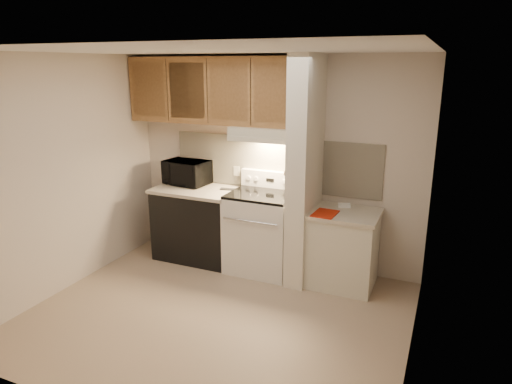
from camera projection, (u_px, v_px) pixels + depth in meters
The scene contains 50 objects.
floor at pixel (217, 315), 4.49m from camera, with size 3.60×3.60×0.00m, color tan.
ceiling at pixel (210, 50), 3.81m from camera, with size 3.60×3.60×0.00m, color white.
wall_back at pixel (273, 162), 5.48m from camera, with size 3.60×0.02×2.50m, color beige.
wall_left at pixel (64, 175), 4.84m from camera, with size 0.02×3.00×2.50m, color beige.
wall_right at pixel (422, 219), 3.47m from camera, with size 0.02×3.00×2.50m, color beige.
backsplash at pixel (273, 163), 5.47m from camera, with size 2.60×0.02×0.63m, color beige.
range_body at pixel (262, 233), 5.39m from camera, with size 0.76×0.65×0.92m, color silver.
oven_window at pixel (251, 239), 5.10m from camera, with size 0.50×0.01×0.30m, color black.
oven_handle at pixel (250, 221), 5.00m from camera, with size 0.02×0.02×0.65m, color silver.
cooktop at pixel (262, 194), 5.26m from camera, with size 0.74×0.64×0.03m, color black.
range_backguard at pixel (271, 179), 5.48m from camera, with size 0.76×0.08×0.20m, color silver.
range_display at pixel (270, 180), 5.44m from camera, with size 0.10×0.01×0.04m, color black.
range_knob_left_outer at pixel (249, 178), 5.55m from camera, with size 0.05×0.05×0.02m, color silver.
range_knob_left_inner at pixel (256, 179), 5.51m from camera, with size 0.05×0.05×0.02m, color silver.
range_knob_right_inner at pixel (284, 182), 5.37m from camera, with size 0.05×0.05×0.02m, color silver.
range_knob_right_outer at pixel (292, 182), 5.33m from camera, with size 0.05×0.05×0.02m, color silver.
dishwasher_front at pixel (198, 225), 5.74m from camera, with size 1.00×0.63×0.87m, color black.
left_countertop at pixel (197, 190), 5.62m from camera, with size 1.04×0.67×0.04m, color #BFB39C.
spoon_rest at pixel (229, 189), 5.54m from camera, with size 0.22×0.07×0.02m, color black.
teal_jar at pixel (182, 178), 5.92m from camera, with size 0.09×0.09×0.10m, color #1D6150.
outlet at pixel (237, 171), 5.68m from camera, with size 0.08×0.01×0.12m, color beige.
microwave at pixel (187, 172), 5.78m from camera, with size 0.55×0.37×0.30m, color black.
partition_pillar at pixel (305, 172), 4.97m from camera, with size 0.22×0.70×2.50m, color silver.
pillar_trim at pixel (295, 167), 5.01m from camera, with size 0.01×0.70×0.04m, color #996A3B.
knife_strip at pixel (293, 166), 4.96m from camera, with size 0.02×0.42×0.04m, color black.
knife_blade_a at pixel (287, 178), 4.84m from camera, with size 0.01×0.04×0.16m, color silver.
knife_handle_a at pixel (287, 164), 4.80m from camera, with size 0.02×0.02×0.10m, color black.
knife_blade_b at pixel (289, 177), 4.91m from camera, with size 0.01×0.04×0.18m, color silver.
knife_handle_b at pixel (290, 162), 4.88m from camera, with size 0.02×0.02×0.10m, color black.
knife_blade_c at pixel (292, 176), 4.99m from camera, with size 0.01×0.04×0.20m, color silver.
knife_handle_c at pixel (292, 161), 4.94m from camera, with size 0.02×0.02×0.10m, color black.
knife_blade_d at pixel (294, 173), 5.05m from camera, with size 0.01×0.04×0.16m, color silver.
knife_handle_d at pixel (295, 160), 5.02m from camera, with size 0.02×0.02×0.10m, color black.
knife_blade_e at pixel (296, 173), 5.12m from camera, with size 0.01×0.04×0.18m, color silver.
knife_handle_e at pixel (297, 159), 5.08m from camera, with size 0.02×0.02×0.10m, color black.
oven_mitt at pixel (298, 175), 5.20m from camera, with size 0.03×0.10×0.23m, color gray.
right_cab_base at pixel (343, 250), 5.03m from camera, with size 0.70×0.60×0.81m, color beige.
right_countertop at pixel (345, 214), 4.91m from camera, with size 0.74×0.64×0.04m, color #BFB39C.
red_folder at pixel (325, 214), 4.84m from camera, with size 0.23×0.32×0.01m, color #A71E08.
white_box at pixel (344, 205), 5.08m from camera, with size 0.13×0.09×0.04m, color white.
range_hood at pixel (267, 133), 5.18m from camera, with size 0.78×0.44×0.15m, color beige.
hood_lip at pixel (259, 140), 5.01m from camera, with size 0.78×0.04×0.06m, color beige.
upper_cabinets at pixel (214, 91), 5.36m from camera, with size 2.18×0.33×0.77m, color #996A3B.
cab_door_a at pixel (148, 90), 5.53m from camera, with size 0.46×0.01×0.63m, color #996A3B.
cab_gap_a at pixel (167, 90), 5.43m from camera, with size 0.01×0.01×0.73m, color black.
cab_door_b at pixel (187, 91), 5.32m from camera, with size 0.46×0.01×0.63m, color #996A3B.
cab_gap_b at pixel (207, 91), 5.22m from camera, with size 0.01×0.01×0.73m, color black.
cab_door_c at pixel (229, 92), 5.12m from camera, with size 0.46×0.01×0.63m, color #996A3B.
cab_gap_c at pixel (251, 92), 5.01m from camera, with size 0.01×0.01×0.73m, color black.
cab_door_d at pixel (274, 93), 4.91m from camera, with size 0.46×0.01×0.63m, color #996A3B.
Camera 1 is at (1.94, -3.51, 2.39)m, focal length 32.00 mm.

